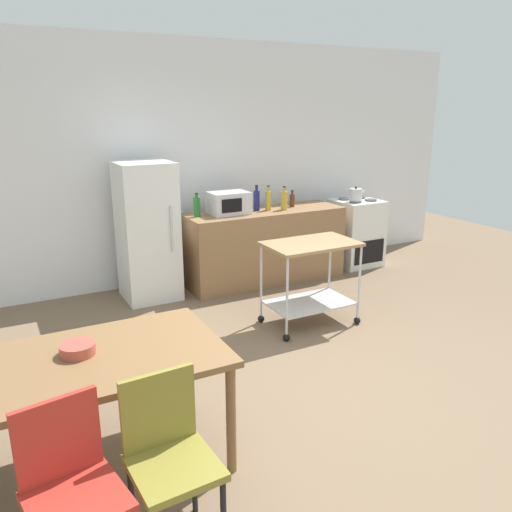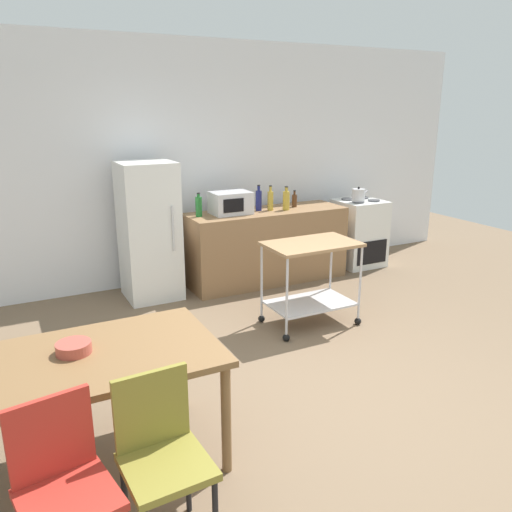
% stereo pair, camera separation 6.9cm
% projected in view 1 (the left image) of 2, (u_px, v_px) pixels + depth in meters
% --- Properties ---
extents(ground_plane, '(12.00, 12.00, 0.00)m').
position_uv_depth(ground_plane, '(326.00, 396.00, 3.89)').
color(ground_plane, brown).
extents(back_wall, '(8.40, 0.12, 2.90)m').
position_uv_depth(back_wall, '(176.00, 164.00, 6.19)').
color(back_wall, white).
rests_on(back_wall, ground_plane).
extents(kitchen_counter, '(2.00, 0.64, 0.90)m').
position_uv_depth(kitchen_counter, '(265.00, 246.00, 6.37)').
color(kitchen_counter, olive).
rests_on(kitchen_counter, ground_plane).
extents(dining_table, '(1.50, 0.90, 0.75)m').
position_uv_depth(dining_table, '(93.00, 370.00, 2.93)').
color(dining_table, brown).
rests_on(dining_table, ground_plane).
extents(chair_olive, '(0.42, 0.42, 0.89)m').
position_uv_depth(chair_olive, '(169.00, 451.00, 2.47)').
color(chair_olive, olive).
rests_on(chair_olive, ground_plane).
extents(chair_red, '(0.46, 0.46, 0.89)m').
position_uv_depth(chair_red, '(71.00, 485.00, 2.25)').
color(chair_red, '#B72D23').
rests_on(chair_red, ground_plane).
extents(stove_oven, '(0.60, 0.61, 0.92)m').
position_uv_depth(stove_oven, '(356.00, 232.00, 7.04)').
color(stove_oven, white).
rests_on(stove_oven, ground_plane).
extents(refrigerator, '(0.60, 0.63, 1.55)m').
position_uv_depth(refrigerator, '(147.00, 232.00, 5.71)').
color(refrigerator, white).
rests_on(refrigerator, ground_plane).
extents(kitchen_cart, '(0.91, 0.57, 0.85)m').
position_uv_depth(kitchen_cart, '(310.00, 269.00, 5.04)').
color(kitchen_cart, '#A37A51').
rests_on(kitchen_cart, ground_plane).
extents(bottle_olive_oil, '(0.08, 0.08, 0.28)m').
position_uv_depth(bottle_olive_oil, '(197.00, 206.00, 5.85)').
color(bottle_olive_oil, '#1E6628').
rests_on(bottle_olive_oil, kitchen_counter).
extents(microwave, '(0.46, 0.35, 0.26)m').
position_uv_depth(microwave, '(229.00, 203.00, 6.01)').
color(microwave, silver).
rests_on(microwave, kitchen_counter).
extents(bottle_soy_sauce, '(0.08, 0.08, 0.31)m').
position_uv_depth(bottle_soy_sauce, '(257.00, 200.00, 6.19)').
color(bottle_soy_sauce, navy).
rests_on(bottle_soy_sauce, kitchen_counter).
extents(bottle_wine, '(0.07, 0.07, 0.31)m').
position_uv_depth(bottle_wine, '(268.00, 200.00, 6.21)').
color(bottle_wine, gold).
rests_on(bottle_wine, kitchen_counter).
extents(bottle_hot_sauce, '(0.08, 0.08, 0.29)m').
position_uv_depth(bottle_hot_sauce, '(284.00, 200.00, 6.24)').
color(bottle_hot_sauce, gold).
rests_on(bottle_hot_sauce, kitchen_counter).
extents(bottle_soda, '(0.06, 0.06, 0.21)m').
position_uv_depth(bottle_soda, '(292.00, 200.00, 6.45)').
color(bottle_soda, '#4C2D19').
rests_on(bottle_soda, kitchen_counter).
extents(fruit_bowl, '(0.20, 0.20, 0.07)m').
position_uv_depth(fruit_bowl, '(78.00, 349.00, 2.93)').
color(fruit_bowl, '#B24C3F').
rests_on(fruit_bowl, dining_table).
extents(kettle, '(0.24, 0.17, 0.19)m').
position_uv_depth(kettle, '(356.00, 195.00, 6.74)').
color(kettle, silver).
rests_on(kettle, stove_oven).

